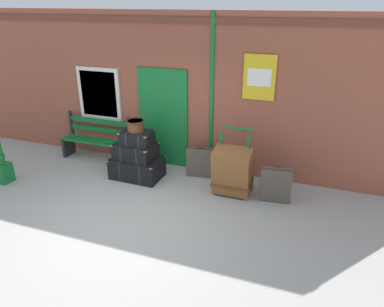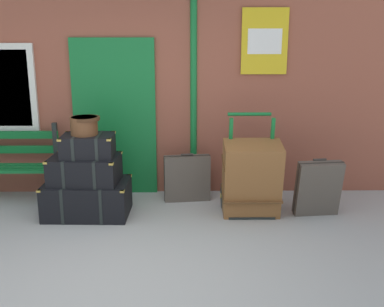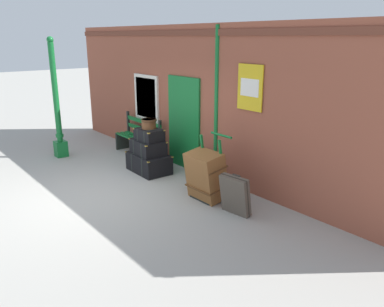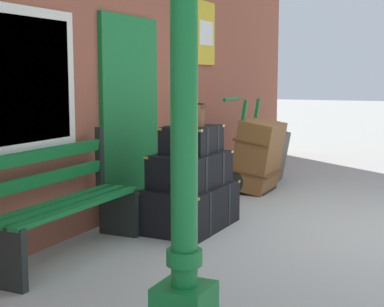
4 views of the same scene
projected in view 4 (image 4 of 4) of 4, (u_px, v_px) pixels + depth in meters
The scene contains 12 objects.
ground_plane at pixel (367, 233), 5.51m from camera, with size 60.00×60.00×0.00m, color #A3A099.
brick_facade at pixel (129, 65), 6.36m from camera, with size 10.40×0.35×3.20m.
lamp_post at pixel (184, 148), 2.92m from camera, with size 0.28×0.28×2.95m.
platform_bench at pixel (62, 204), 4.70m from camera, with size 1.60×0.43×1.01m.
steamer_trunk_base at pixel (190, 207), 5.67m from camera, with size 1.03×0.68×0.43m.
steamer_trunk_middle at pixel (190, 169), 5.61m from camera, with size 0.85×0.60×0.33m.
steamer_trunk_top at pixel (192, 139), 5.62m from camera, with size 0.62×0.46×0.27m.
round_hatbox at pixel (188, 114), 5.56m from camera, with size 0.35×0.33×0.21m.
porters_trolley at pixel (245, 170), 7.51m from camera, with size 0.71×0.56×1.21m.
large_brown_trunk at pixel (258, 155), 7.41m from camera, with size 0.70×0.57×0.94m.
suitcase_slate at pixel (279, 157), 8.13m from camera, with size 0.56×0.32×0.72m.
suitcase_oxblood at pixel (196, 174), 6.95m from camera, with size 0.61×0.23×0.65m.
Camera 4 is at (-5.56, -0.74, 1.48)m, focal length 54.09 mm.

